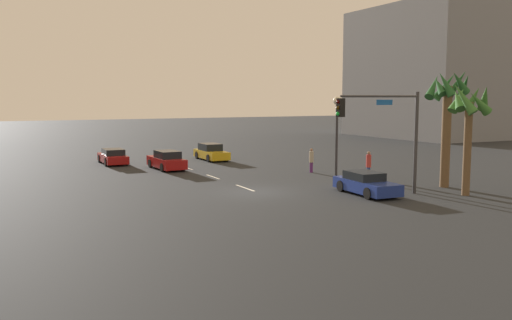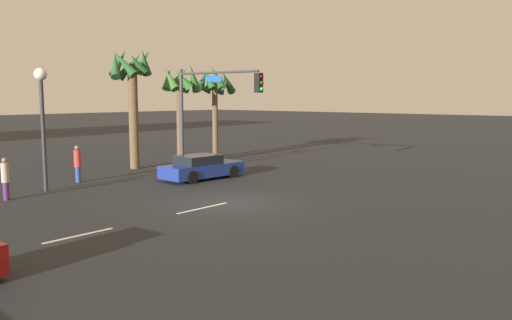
# 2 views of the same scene
# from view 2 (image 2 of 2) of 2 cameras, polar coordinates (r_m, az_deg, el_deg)

# --- Properties ---
(ground_plane) EXTENTS (220.00, 220.00, 0.00)m
(ground_plane) POSITION_cam_2_polar(r_m,az_deg,el_deg) (20.76, -2.94, -4.67)
(ground_plane) COLOR #232628
(lane_stripe_2) EXTENTS (2.31, 0.14, 0.01)m
(lane_stripe_2) POSITION_cam_2_polar(r_m,az_deg,el_deg) (16.73, -18.88, -7.87)
(lane_stripe_2) COLOR silver
(lane_stripe_2) RESTS_ON ground_plane
(lane_stripe_3) EXTENTS (2.56, 0.14, 0.01)m
(lane_stripe_3) POSITION_cam_2_polar(r_m,az_deg,el_deg) (19.75, -5.86, -5.28)
(lane_stripe_3) COLOR silver
(lane_stripe_3) RESTS_ON ground_plane
(car_3) EXTENTS (4.49, 2.05, 1.24)m
(car_3) POSITION_cam_2_polar(r_m,az_deg,el_deg) (26.66, -6.01, -0.83)
(car_3) COLOR navy
(car_3) RESTS_ON ground_plane
(traffic_signal) EXTENTS (0.58, 5.70, 5.69)m
(traffic_signal) POSITION_cam_2_polar(r_m,az_deg,el_deg) (27.62, -5.25, 6.39)
(traffic_signal) COLOR #38383D
(traffic_signal) RESTS_ON ground_plane
(streetlamp) EXTENTS (0.56, 0.56, 5.45)m
(streetlamp) POSITION_cam_2_polar(r_m,az_deg,el_deg) (24.65, -22.51, 5.72)
(streetlamp) COLOR #2D2D33
(streetlamp) RESTS_ON ground_plane
(pedestrian_0) EXTENTS (0.44, 0.44, 1.74)m
(pedestrian_0) POSITION_cam_2_polar(r_m,az_deg,el_deg) (23.34, -25.88, -1.75)
(pedestrian_0) COLOR #59266B
(pedestrian_0) RESTS_ON ground_plane
(pedestrian_1) EXTENTS (0.45, 0.45, 1.83)m
(pedestrian_1) POSITION_cam_2_polar(r_m,az_deg,el_deg) (26.84, -19.05, -0.30)
(pedestrian_1) COLOR #2D478C
(pedestrian_1) RESTS_ON ground_plane
(palm_tree_0) EXTENTS (2.47, 2.76, 6.27)m
(palm_tree_0) POSITION_cam_2_polar(r_m,az_deg,el_deg) (34.80, -4.51, 7.82)
(palm_tree_0) COLOR brown
(palm_tree_0) RESTS_ON ground_plane
(palm_tree_1) EXTENTS (2.29, 2.65, 6.24)m
(palm_tree_1) POSITION_cam_2_polar(r_m,az_deg,el_deg) (31.74, -8.28, 7.64)
(palm_tree_1) COLOR brown
(palm_tree_1) RESTS_ON ground_plane
(palm_tree_2) EXTENTS (2.74, 2.70, 7.09)m
(palm_tree_2) POSITION_cam_2_polar(r_m,az_deg,el_deg) (31.02, -13.62, 8.44)
(palm_tree_2) COLOR brown
(palm_tree_2) RESTS_ON ground_plane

